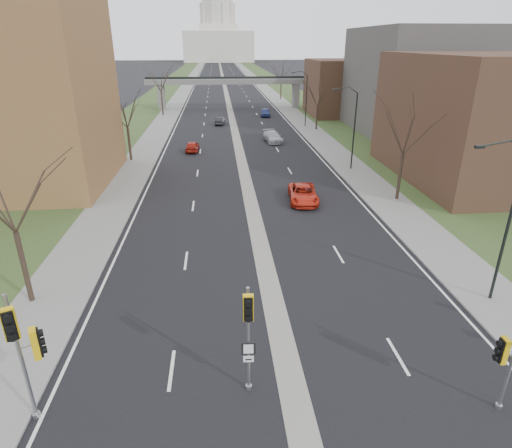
{
  "coord_description": "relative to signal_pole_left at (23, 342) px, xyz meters",
  "views": [
    {
      "loc": [
        -2.67,
        -12.63,
        12.95
      ],
      "look_at": [
        -0.8,
        8.36,
        3.97
      ],
      "focal_mm": 30.0,
      "sensor_mm": 36.0,
      "label": 1
    }
  ],
  "objects": [
    {
      "name": "ground",
      "position": [
        9.54,
        0.16,
        -3.52
      ],
      "size": [
        700.0,
        700.0,
        0.0
      ],
      "primitive_type": "plane",
      "color": "black",
      "rests_on": "ground"
    },
    {
      "name": "road_surface",
      "position": [
        9.54,
        150.16,
        -3.52
      ],
      "size": [
        20.0,
        600.0,
        0.01
      ],
      "primitive_type": "cube",
      "color": "black",
      "rests_on": "ground"
    },
    {
      "name": "median_strip",
      "position": [
        9.54,
        150.16,
        -3.52
      ],
      "size": [
        1.2,
        600.0,
        0.02
      ],
      "primitive_type": "cube",
      "color": "gray",
      "rests_on": "ground"
    },
    {
      "name": "sidewalk_right",
      "position": [
        21.54,
        150.16,
        -3.46
      ],
      "size": [
        4.0,
        600.0,
        0.12
      ],
      "primitive_type": "cube",
      "color": "gray",
      "rests_on": "ground"
    },
    {
      "name": "sidewalk_left",
      "position": [
        -2.46,
        150.16,
        -3.46
      ],
      "size": [
        4.0,
        600.0,
        0.12
      ],
      "primitive_type": "cube",
      "color": "gray",
      "rests_on": "ground"
    },
    {
      "name": "grass_verge_right",
      "position": [
        27.54,
        150.16,
        -3.47
      ],
      "size": [
        8.0,
        600.0,
        0.1
      ],
      "primitive_type": "cube",
      "color": "#2B441F",
      "rests_on": "ground"
    },
    {
      "name": "grass_verge_left",
      "position": [
        -8.46,
        150.16,
        -3.47
      ],
      "size": [
        8.0,
        600.0,
        0.1
      ],
      "primitive_type": "cube",
      "color": "#2B441F",
      "rests_on": "ground"
    },
    {
      "name": "commercial_block_near",
      "position": [
        33.54,
        28.16,
        2.48
      ],
      "size": [
        16.0,
        20.0,
        12.0
      ],
      "primitive_type": "cube",
      "color": "#4D3424",
      "rests_on": "ground"
    },
    {
      "name": "commercial_block_mid",
      "position": [
        37.54,
        52.16,
        3.98
      ],
      "size": [
        18.0,
        22.0,
        15.0
      ],
      "primitive_type": "cube",
      "color": "#514E4A",
      "rests_on": "ground"
    },
    {
      "name": "commercial_block_far",
      "position": [
        31.54,
        70.16,
        1.48
      ],
      "size": [
        14.0,
        14.0,
        10.0
      ],
      "primitive_type": "cube",
      "color": "#4D3424",
      "rests_on": "ground"
    },
    {
      "name": "pedestrian_bridge",
      "position": [
        9.54,
        80.16,
        1.32
      ],
      "size": [
        34.0,
        3.0,
        6.45
      ],
      "color": "slate",
      "rests_on": "ground"
    },
    {
      "name": "capitol",
      "position": [
        9.54,
        320.16,
        15.08
      ],
      "size": [
        48.0,
        42.0,
        55.75
      ],
      "color": "silver",
      "rests_on": "ground"
    },
    {
      "name": "streetlight_near",
      "position": [
        20.53,
        6.16,
        3.43
      ],
      "size": [
        2.61,
        0.2,
        8.7
      ],
      "color": "black",
      "rests_on": "sidewalk_right"
    },
    {
      "name": "streetlight_mid",
      "position": [
        20.53,
        32.16,
        3.43
      ],
      "size": [
        2.61,
        0.2,
        8.7
      ],
      "color": "black",
      "rests_on": "sidewalk_right"
    },
    {
      "name": "streetlight_far",
      "position": [
        20.53,
        58.16,
        3.43
      ],
      "size": [
        2.61,
        0.2,
        8.7
      ],
      "color": "black",
      "rests_on": "sidewalk_right"
    },
    {
      "name": "tree_left_a",
      "position": [
        -3.46,
        8.16,
        3.11
      ],
      "size": [
        7.2,
        7.2,
        9.4
      ],
      "color": "#382B21",
      "rests_on": "sidewalk_left"
    },
    {
      "name": "tree_left_b",
      "position": [
        -3.46,
        38.16,
        2.7
      ],
      "size": [
        6.75,
        6.75,
        8.81
      ],
      "color": "#382B21",
      "rests_on": "sidewalk_left"
    },
    {
      "name": "tree_left_c",
      "position": [
        -3.46,
        72.16,
        3.52
      ],
      "size": [
        7.65,
        7.65,
        9.99
      ],
      "color": "#382B21",
      "rests_on": "sidewalk_left"
    },
    {
      "name": "tree_right_a",
      "position": [
        22.54,
        22.16,
        3.11
      ],
      "size": [
        7.2,
        7.2,
        9.4
      ],
      "color": "#382B21",
      "rests_on": "sidewalk_right"
    },
    {
      "name": "tree_right_b",
      "position": [
        22.54,
        55.16,
        2.3
      ],
      "size": [
        6.3,
        6.3,
        8.22
      ],
      "color": "#382B21",
      "rests_on": "sidewalk_right"
    },
    {
      "name": "tree_right_c",
      "position": [
        22.54,
        95.16,
        3.52
      ],
      "size": [
        7.65,
        7.65,
        9.99
      ],
      "color": "#382B21",
      "rests_on": "sidewalk_right"
    },
    {
      "name": "signal_pole_left",
      "position": [
        0.0,
        0.0,
        0.0
      ],
      "size": [
        0.9,
        1.24,
        5.38
      ],
      "rotation": [
        0.0,
        0.0,
        0.41
      ],
      "color": "gray",
      "rests_on": "ground"
    },
    {
      "name": "signal_pole_median",
      "position": [
        7.75,
        0.56,
        -0.2
      ],
      "size": [
        0.55,
        0.78,
        4.77
      ],
      "rotation": [
        0.0,
        0.0,
        -0.05
      ],
      "color": "gray",
      "rests_on": "ground"
    },
    {
      "name": "car_left_near",
      "position": [
        3.54,
        42.29,
        -2.85
      ],
      "size": [
        1.76,
        4.0,
        1.34
      ],
      "primitive_type": "imported",
      "rotation": [
        0.0,
        0.0,
        3.1
      ],
      "color": "#A01D12",
      "rests_on": "ground"
    },
    {
      "name": "car_left_far",
      "position": [
        7.28,
        61.48,
        -2.9
      ],
      "size": [
        1.84,
        3.95,
        1.25
      ],
      "primitive_type": "imported",
      "rotation": [
        0.0,
        0.0,
        3.0
      ],
      "color": "black",
      "rests_on": "ground"
    },
    {
      "name": "car_right_near",
      "position": [
        14.12,
        22.49,
        -2.81
      ],
      "size": [
        2.83,
        5.35,
        1.43
      ],
      "primitive_type": "imported",
      "rotation": [
        0.0,
        0.0,
        -0.09
      ],
      "color": "red",
      "rests_on": "ground"
    },
    {
      "name": "car_right_mid",
      "position": [
        14.5,
        47.01,
        -2.8
      ],
      "size": [
        2.69,
        5.21,
        1.44
      ],
      "primitive_type": "imported",
      "rotation": [
        0.0,
        0.0,
        0.14
      ],
      "color": "#ACADB3",
      "rests_on": "ground"
    },
    {
      "name": "car_right_far",
      "position": [
        15.93,
        69.52,
        -2.79
      ],
      "size": [
        2.02,
        4.43,
        1.47
      ],
      "primitive_type": "imported",
      "rotation": [
        0.0,
        0.0,
        -0.07
      ],
      "color": "navy",
      "rests_on": "ground"
    }
  ]
}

